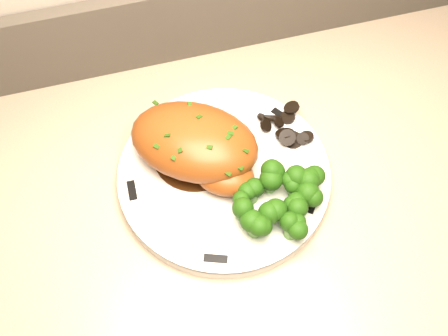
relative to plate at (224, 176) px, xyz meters
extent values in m
cylinder|color=white|center=(0.00, 0.00, 0.00)|extent=(0.34, 0.34, 0.02)
cube|color=black|center=(0.10, 0.06, 0.01)|extent=(0.02, 0.03, 0.00)
cube|color=black|center=(-0.03, 0.11, 0.01)|extent=(0.03, 0.02, 0.00)
cube|color=black|center=(-0.11, 0.00, 0.01)|extent=(0.01, 0.03, 0.00)
cube|color=black|center=(-0.04, -0.11, 0.01)|extent=(0.03, 0.02, 0.00)
cube|color=black|center=(0.09, -0.07, 0.01)|extent=(0.02, 0.03, 0.00)
cylinder|color=#3A1D0A|center=(-0.03, 0.03, 0.01)|extent=(0.11, 0.11, 0.00)
ellipsoid|color=#96481A|center=(-0.03, 0.03, 0.04)|extent=(0.19, 0.18, 0.06)
ellipsoid|color=#96481A|center=(0.00, -0.01, 0.03)|extent=(0.09, 0.09, 0.03)
cube|color=#22430E|center=(-0.07, 0.06, 0.07)|extent=(0.01, 0.01, 0.00)
cube|color=#22430E|center=(-0.05, 0.05, 0.07)|extent=(0.01, 0.01, 0.00)
cube|color=#22430E|center=(-0.03, 0.04, 0.07)|extent=(0.01, 0.01, 0.00)
cube|color=#22430E|center=(-0.02, 0.03, 0.07)|extent=(0.01, 0.01, 0.00)
cube|color=#22430E|center=(0.00, 0.02, 0.07)|extent=(0.01, 0.01, 0.00)
cube|color=#22430E|center=(0.01, 0.01, 0.07)|extent=(0.01, 0.01, 0.00)
cylinder|color=black|center=(0.10, 0.04, 0.01)|extent=(0.02, 0.02, 0.01)
cylinder|color=black|center=(0.10, 0.05, 0.01)|extent=(0.02, 0.02, 0.01)
cylinder|color=black|center=(0.09, 0.05, 0.02)|extent=(0.02, 0.02, 0.01)
cylinder|color=black|center=(0.08, 0.06, 0.01)|extent=(0.02, 0.02, 0.01)
cylinder|color=black|center=(0.06, 0.06, 0.01)|extent=(0.02, 0.02, 0.01)
cylinder|color=black|center=(0.05, 0.05, 0.02)|extent=(0.03, 0.03, 0.02)
cylinder|color=black|center=(0.04, 0.05, 0.01)|extent=(0.03, 0.03, 0.01)
cylinder|color=black|center=(0.03, 0.04, 0.01)|extent=(0.02, 0.02, 0.00)
cylinder|color=black|center=(0.04, 0.03, 0.02)|extent=(0.03, 0.03, 0.01)
cylinder|color=black|center=(0.05, 0.02, 0.01)|extent=(0.03, 0.03, 0.02)
cylinder|color=black|center=(0.06, 0.01, 0.01)|extent=(0.03, 0.03, 0.01)
cylinder|color=black|center=(0.08, 0.01, 0.02)|extent=(0.03, 0.03, 0.02)
cylinder|color=black|center=(0.09, 0.02, 0.01)|extent=(0.04, 0.04, 0.01)
cylinder|color=black|center=(0.10, 0.03, 0.01)|extent=(0.03, 0.03, 0.01)
cylinder|color=#5F9840|center=(0.02, -0.05, 0.02)|extent=(0.02, 0.02, 0.02)
sphere|color=#113207|center=(0.02, -0.05, 0.03)|extent=(0.02, 0.02, 0.02)
cylinder|color=#5F9840|center=(0.05, -0.04, 0.02)|extent=(0.02, 0.02, 0.02)
sphere|color=#113207|center=(0.05, -0.04, 0.03)|extent=(0.02, 0.02, 0.02)
cylinder|color=#5F9840|center=(0.07, -0.05, 0.02)|extent=(0.02, 0.02, 0.02)
sphere|color=#113207|center=(0.07, -0.05, 0.03)|extent=(0.02, 0.02, 0.02)
cylinder|color=#5F9840|center=(0.03, -0.08, 0.02)|extent=(0.02, 0.02, 0.02)
sphere|color=#113207|center=(0.03, -0.08, 0.03)|extent=(0.02, 0.02, 0.02)
cylinder|color=#5F9840|center=(0.06, -0.08, 0.02)|extent=(0.02, 0.02, 0.02)
sphere|color=#113207|center=(0.06, -0.08, 0.03)|extent=(0.02, 0.02, 0.02)
cylinder|color=#5F9840|center=(0.09, -0.07, 0.02)|extent=(0.02, 0.02, 0.02)
sphere|color=#113207|center=(0.09, -0.07, 0.03)|extent=(0.02, 0.02, 0.02)
cylinder|color=#5F9840|center=(0.01, -0.09, 0.02)|extent=(0.02, 0.02, 0.02)
sphere|color=#113207|center=(0.01, -0.09, 0.03)|extent=(0.02, 0.02, 0.02)
cylinder|color=#5F9840|center=(0.05, -0.10, 0.02)|extent=(0.02, 0.02, 0.02)
sphere|color=#113207|center=(0.05, -0.10, 0.03)|extent=(0.02, 0.02, 0.02)
cylinder|color=#5F9840|center=(0.00, -0.06, 0.02)|extent=(0.02, 0.02, 0.02)
sphere|color=#113207|center=(0.00, -0.06, 0.03)|extent=(0.02, 0.02, 0.02)
cylinder|color=#5F9840|center=(0.09, -0.05, 0.02)|extent=(0.02, 0.02, 0.02)
sphere|color=#113207|center=(0.09, -0.05, 0.03)|extent=(0.02, 0.02, 0.02)
camera|label=1|loc=(-0.09, -0.34, 0.61)|focal=45.00mm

